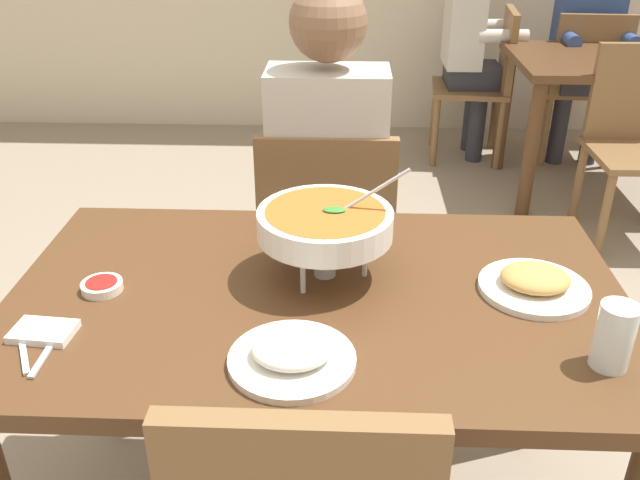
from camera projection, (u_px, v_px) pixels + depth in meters
The scene contains 17 objects.
dining_table_main at pixel (317, 334), 1.53m from camera, with size 1.35×0.82×0.75m.
chair_diner_main at pixel (327, 241), 2.21m from camera, with size 0.44×0.44×0.90m.
diner_main at pixel (328, 170), 2.13m from camera, with size 0.40×0.45×1.31m.
curry_bowl at pixel (325, 224), 1.49m from camera, with size 0.33×0.30×0.26m.
rice_plate at pixel (292, 354), 1.25m from camera, with size 0.24×0.24×0.06m.
appetizer_plate at pixel (534, 283), 1.48m from camera, with size 0.24×0.24×0.06m.
sauce_dish at pixel (102, 286), 1.48m from camera, with size 0.09×0.09×0.02m.
napkin_folded at pixel (43, 332), 1.34m from camera, with size 0.12×0.08×0.02m, color white.
fork_utensil at pixel (23, 348), 1.30m from camera, with size 0.01×0.17×0.01m, color silver.
spoon_utensil at pixel (49, 349), 1.29m from camera, with size 0.01×0.17×0.01m, color silver.
drink_glass at pixel (613, 339), 1.23m from camera, with size 0.07×0.07×0.13m.
dining_table_far at pixel (608, 83), 3.53m from camera, with size 1.00×0.80×0.75m.
chair_bg_left at pixel (583, 80), 4.00m from camera, with size 0.46×0.46×0.90m.
chair_bg_middle at pixel (486, 77), 4.06m from camera, with size 0.48×0.48×0.90m.
chair_bg_right at pixel (637, 133), 3.15m from camera, with size 0.45×0.45×0.90m.
patron_bg_left at pixel (587, 37), 3.94m from camera, with size 0.40×0.45×1.31m.
patron_bg_middle at pixel (470, 35), 3.99m from camera, with size 0.45×0.40×1.31m.
Camera 1 is at (0.06, -1.25, 1.55)m, focal length 38.07 mm.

